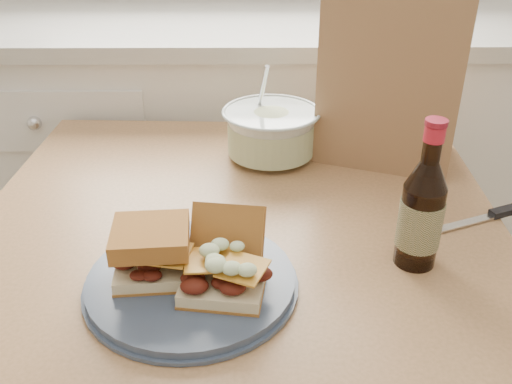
{
  "coord_description": "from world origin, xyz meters",
  "views": [
    {
      "loc": [
        0.04,
        0.06,
        1.3
      ],
      "look_at": [
        0.05,
        0.86,
        0.85
      ],
      "focal_mm": 40.0,
      "sensor_mm": 36.0,
      "label": 1
    }
  ],
  "objects_px": {
    "dining_table": "(239,276)",
    "plate": "(191,282)",
    "coleslaw_bowl": "(271,134)",
    "paper_bag": "(393,75)",
    "beer_bottle": "(421,213)"
  },
  "relations": [
    {
      "from": "dining_table",
      "to": "plate",
      "type": "xyz_separation_m",
      "value": [
        -0.06,
        -0.17,
        0.12
      ]
    },
    {
      "from": "coleslaw_bowl",
      "to": "dining_table",
      "type": "bearing_deg",
      "value": -103.71
    },
    {
      "from": "dining_table",
      "to": "coleslaw_bowl",
      "type": "distance_m",
      "value": 0.32
    },
    {
      "from": "coleslaw_bowl",
      "to": "paper_bag",
      "type": "xyz_separation_m",
      "value": [
        0.24,
        0.01,
        0.12
      ]
    },
    {
      "from": "dining_table",
      "to": "plate",
      "type": "relative_size",
      "value": 3.16
    },
    {
      "from": "coleslaw_bowl",
      "to": "paper_bag",
      "type": "relative_size",
      "value": 0.58
    },
    {
      "from": "plate",
      "to": "beer_bottle",
      "type": "xyz_separation_m",
      "value": [
        0.34,
        0.06,
        0.08
      ]
    },
    {
      "from": "dining_table",
      "to": "paper_bag",
      "type": "distance_m",
      "value": 0.5
    },
    {
      "from": "plate",
      "to": "beer_bottle",
      "type": "distance_m",
      "value": 0.36
    },
    {
      "from": "coleslaw_bowl",
      "to": "beer_bottle",
      "type": "distance_m",
      "value": 0.43
    },
    {
      "from": "dining_table",
      "to": "beer_bottle",
      "type": "bearing_deg",
      "value": -19.52
    },
    {
      "from": "dining_table",
      "to": "plate",
      "type": "height_order",
      "value": "plate"
    },
    {
      "from": "dining_table",
      "to": "beer_bottle",
      "type": "xyz_separation_m",
      "value": [
        0.28,
        -0.11,
        0.2
      ]
    },
    {
      "from": "paper_bag",
      "to": "dining_table",
      "type": "bearing_deg",
      "value": -117.63
    },
    {
      "from": "beer_bottle",
      "to": "dining_table",
      "type": "bearing_deg",
      "value": 156.66
    }
  ]
}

